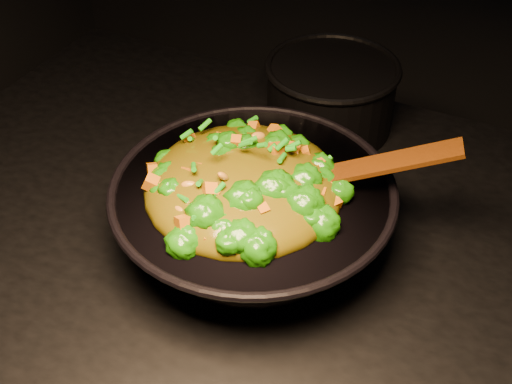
% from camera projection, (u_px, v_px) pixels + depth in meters
% --- Properties ---
extents(wok, '(0.50, 0.50, 0.11)m').
position_uv_depth(wok, '(253.00, 217.00, 0.90)').
color(wok, black).
rests_on(wok, stovetop).
extents(stir_fry, '(0.32, 0.32, 0.09)m').
position_uv_depth(stir_fry, '(243.00, 163.00, 0.84)').
color(stir_fry, '#1C6807').
rests_on(stir_fry, wok).
extents(spatula, '(0.23, 0.10, 0.10)m').
position_uv_depth(spatula, '(366.00, 167.00, 0.84)').
color(spatula, '#350F05').
rests_on(spatula, wok).
extents(back_pot, '(0.29, 0.29, 0.13)m').
position_uv_depth(back_pot, '(330.00, 96.00, 1.12)').
color(back_pot, black).
rests_on(back_pot, stovetop).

